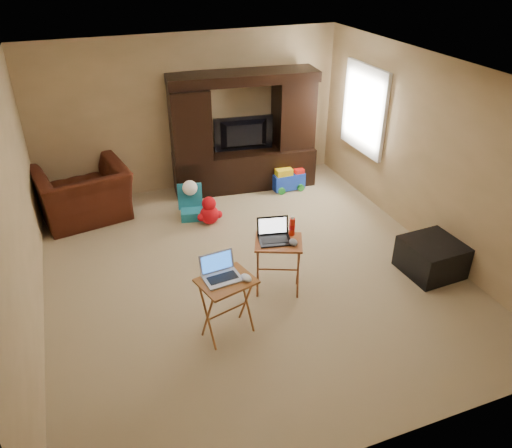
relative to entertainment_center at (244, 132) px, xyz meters
name	(u,v)px	position (x,y,z in m)	size (l,w,h in m)	color
floor	(250,270)	(-0.77, -2.39, -0.96)	(5.50, 5.50, 0.00)	tan
ceiling	(249,73)	(-0.77, -2.39, 1.54)	(5.50, 5.50, 0.00)	silver
wall_back	(191,114)	(-0.77, 0.36, 0.29)	(5.00, 5.00, 0.00)	tan
wall_front	(383,337)	(-0.77, -5.14, 0.29)	(5.00, 5.00, 0.00)	tan
wall_left	(17,220)	(-3.27, -2.39, 0.29)	(5.50, 5.50, 0.00)	tan
wall_right	(428,153)	(1.73, -2.39, 0.29)	(5.50, 5.50, 0.00)	tan
window_pane	(365,109)	(1.71, -0.84, 0.44)	(1.20, 1.20, 0.00)	white
window_frame	(364,109)	(1.69, -0.84, 0.44)	(0.06, 1.14, 1.34)	white
entertainment_center	(244,132)	(0.00, 0.00, 0.00)	(2.35, 0.59, 1.93)	black
television	(245,135)	(0.00, -0.04, -0.04)	(0.98, 0.13, 0.56)	black
recliner	(84,194)	(-2.61, -0.22, -0.55)	(1.26, 1.10, 0.82)	#471A0F
child_rocker	(193,202)	(-1.10, -0.75, -0.72)	(0.37, 0.42, 0.49)	#186E88
plush_toy	(209,210)	(-0.91, -1.02, -0.74)	(0.39, 0.33, 0.44)	red
push_toy	(288,178)	(0.65, -0.37, -0.76)	(0.54, 0.39, 0.41)	blue
ottoman	(432,257)	(1.37, -3.22, -0.75)	(0.67, 0.67, 0.43)	black
tray_table_left	(227,307)	(-1.40, -3.39, -0.61)	(0.54, 0.44, 0.71)	brown
tray_table_right	(278,266)	(-0.61, -2.89, -0.61)	(0.54, 0.43, 0.70)	#994C25
laptop_left	(222,270)	(-1.43, -3.36, -0.14)	(0.37, 0.30, 0.24)	#B5B4B9
laptop_right	(275,232)	(-0.65, -2.87, -0.14)	(0.37, 0.30, 0.24)	black
mouse_left	(246,278)	(-1.21, -3.46, -0.23)	(0.09, 0.14, 0.06)	white
mouse_right	(293,242)	(-0.48, -3.01, -0.24)	(0.09, 0.14, 0.06)	#434448
water_bottle	(292,227)	(-0.41, -2.81, -0.16)	(0.07, 0.07, 0.22)	red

